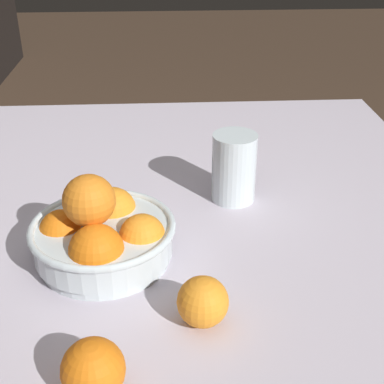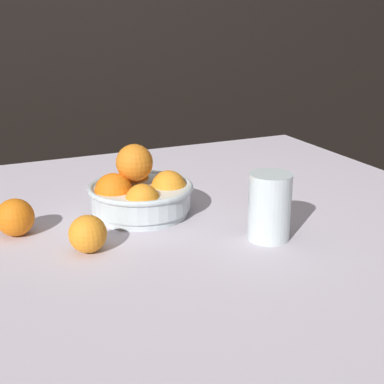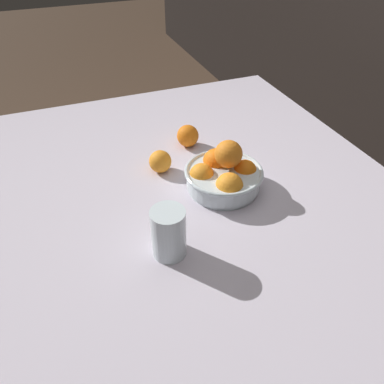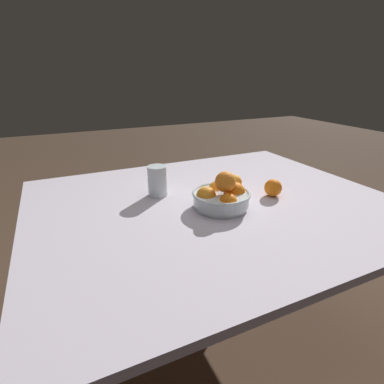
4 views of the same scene
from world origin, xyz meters
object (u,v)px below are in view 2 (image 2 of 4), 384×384
(orange_loose_near_bowl, at_px, (88,234))
(orange_loose_front, at_px, (15,217))
(juice_glass, at_px, (269,210))
(fruit_bowl, at_px, (140,193))

(orange_loose_near_bowl, height_order, orange_loose_front, orange_loose_front)
(juice_glass, bearing_deg, fruit_bowl, 128.97)
(fruit_bowl, bearing_deg, juice_glass, -51.03)
(orange_loose_front, bearing_deg, juice_glass, -25.91)
(juice_glass, xyz_separation_m, orange_loose_front, (-0.45, 0.22, -0.02))
(fruit_bowl, relative_size, orange_loose_front, 3.05)
(orange_loose_near_bowl, bearing_deg, juice_glass, -13.93)
(orange_loose_near_bowl, bearing_deg, orange_loose_front, 129.81)
(fruit_bowl, bearing_deg, orange_loose_near_bowl, -135.96)
(fruit_bowl, xyz_separation_m, orange_loose_front, (-0.26, -0.01, -0.01))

